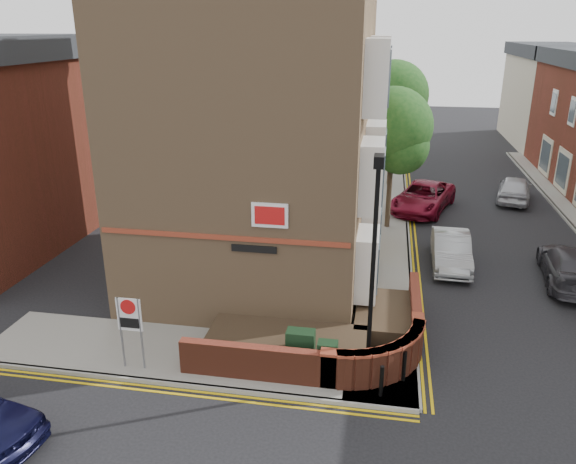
% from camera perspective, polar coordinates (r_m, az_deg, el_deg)
% --- Properties ---
extents(ground, '(120.00, 120.00, 0.00)m').
position_cam_1_polar(ground, '(15.57, 1.62, -16.71)').
color(ground, black).
rests_on(ground, ground).
extents(pavement_corner, '(13.00, 3.00, 0.12)m').
position_cam_1_polar(pavement_corner, '(17.47, -9.31, -12.22)').
color(pavement_corner, gray).
rests_on(pavement_corner, ground).
extents(pavement_main, '(2.00, 32.00, 0.12)m').
position_cam_1_polar(pavement_main, '(29.80, 10.05, 1.75)').
color(pavement_main, gray).
rests_on(pavement_main, ground).
extents(kerb_side, '(13.00, 0.15, 0.12)m').
position_cam_1_polar(kerb_side, '(16.30, -11.07, -14.95)').
color(kerb_side, gray).
rests_on(kerb_side, ground).
extents(kerb_main_near, '(0.15, 32.00, 0.12)m').
position_cam_1_polar(kerb_main_near, '(29.83, 11.97, 1.63)').
color(kerb_main_near, gray).
rests_on(kerb_main_near, ground).
extents(yellow_lines_side, '(13.00, 0.28, 0.01)m').
position_cam_1_polar(yellow_lines_side, '(16.15, -11.38, -15.60)').
color(yellow_lines_side, gold).
rests_on(yellow_lines_side, ground).
extents(yellow_lines_main, '(0.28, 32.00, 0.01)m').
position_cam_1_polar(yellow_lines_main, '(29.86, 12.44, 1.50)').
color(yellow_lines_main, gold).
rests_on(yellow_lines_main, ground).
extents(corner_building, '(8.95, 10.40, 13.60)m').
position_cam_1_polar(corner_building, '(21.07, -2.71, 11.68)').
color(corner_building, '#92704E').
rests_on(corner_building, ground).
extents(garden_wall, '(6.80, 6.00, 1.20)m').
position_cam_1_polar(garden_wall, '(17.61, 2.86, -11.87)').
color(garden_wall, maroon).
rests_on(garden_wall, ground).
extents(lamppost, '(0.25, 0.50, 6.30)m').
position_cam_1_polar(lamppost, '(14.79, 8.60, -3.98)').
color(lamppost, black).
rests_on(lamppost, pavement_corner).
extents(utility_cabinet_large, '(0.80, 0.45, 1.20)m').
position_cam_1_polar(utility_cabinet_large, '(16.26, 1.27, -11.85)').
color(utility_cabinet_large, black).
rests_on(utility_cabinet_large, pavement_corner).
extents(utility_cabinet_small, '(0.55, 0.40, 1.10)m').
position_cam_1_polar(utility_cabinet_small, '(15.95, 4.02, -12.81)').
color(utility_cabinet_small, black).
rests_on(utility_cabinet_small, pavement_corner).
extents(bollard_near, '(0.11, 0.11, 0.90)m').
position_cam_1_polar(bollard_near, '(15.46, 9.47, -14.71)').
color(bollard_near, black).
rests_on(bollard_near, pavement_corner).
extents(bollard_far, '(0.11, 0.11, 0.90)m').
position_cam_1_polar(bollard_far, '(16.14, 11.72, -13.21)').
color(bollard_far, black).
rests_on(bollard_far, pavement_corner).
extents(zone_sign, '(0.72, 0.07, 2.20)m').
position_cam_1_polar(zone_sign, '(16.41, -15.78, -8.62)').
color(zone_sign, slate).
rests_on(zone_sign, pavement_corner).
extents(far_terrace_cream, '(5.40, 12.40, 8.00)m').
position_cam_1_polar(far_terrace_cream, '(52.17, 24.81, 12.61)').
color(far_terrace_cream, '#BDB39C').
rests_on(far_terrace_cream, ground).
extents(tree_near, '(3.64, 3.65, 6.70)m').
position_cam_1_polar(tree_near, '(26.77, 10.61, 9.89)').
color(tree_near, '#382B1E').
rests_on(tree_near, pavement_main).
extents(tree_mid, '(4.03, 4.03, 7.42)m').
position_cam_1_polar(tree_mid, '(34.61, 10.69, 13.01)').
color(tree_mid, '#382B1E').
rests_on(tree_mid, pavement_main).
extents(tree_far, '(3.81, 3.81, 7.00)m').
position_cam_1_polar(tree_far, '(42.59, 10.68, 13.92)').
color(tree_far, '#382B1E').
rests_on(tree_far, pavement_main).
extents(traffic_light_assembly, '(0.20, 0.16, 4.20)m').
position_cam_1_polar(traffic_light_assembly, '(37.90, 11.07, 9.89)').
color(traffic_light_assembly, black).
rests_on(traffic_light_assembly, pavement_main).
extents(silver_car_near, '(1.54, 4.20, 1.37)m').
position_cam_1_polar(silver_car_near, '(24.00, 16.23, -1.78)').
color(silver_car_near, '#95999C').
rests_on(silver_car_near, ground).
extents(red_car_main, '(3.97, 5.82, 1.48)m').
position_cam_1_polar(red_car_main, '(30.90, 13.59, 3.48)').
color(red_car_main, maroon).
rests_on(red_car_main, ground).
extents(grey_car_far, '(2.50, 5.09, 1.42)m').
position_cam_1_polar(grey_car_far, '(24.10, 26.82, -3.08)').
color(grey_car_far, '#333237').
rests_on(grey_car_far, ground).
extents(silver_car_far, '(2.60, 4.51, 1.44)m').
position_cam_1_polar(silver_car_far, '(34.16, 22.03, 4.10)').
color(silver_car_far, '#B5B6BE').
rests_on(silver_car_far, ground).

